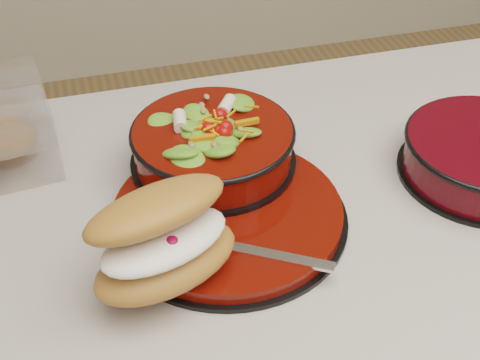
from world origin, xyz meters
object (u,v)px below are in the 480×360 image
object	(u,v)px
salad_bowl	(213,141)
croissant	(164,239)
fork	(244,249)
dinner_plate	(229,214)

from	to	relation	value
salad_bowl	croissant	bearing A→B (deg)	-118.55
salad_bowl	croissant	size ratio (longest dim) A/B	1.16
salad_bowl	fork	xyz separation A→B (m)	(-0.00, -0.16, -0.03)
dinner_plate	salad_bowl	size ratio (longest dim) A/B	1.36
dinner_plate	croissant	distance (m)	0.13
dinner_plate	croissant	xyz separation A→B (m)	(-0.09, -0.08, 0.06)
croissant	fork	xyz separation A→B (m)	(0.08, 0.01, -0.04)
dinner_plate	salad_bowl	xyz separation A→B (m)	(0.00, 0.09, 0.04)
salad_bowl	croissant	xyz separation A→B (m)	(-0.09, -0.16, 0.01)
croissant	salad_bowl	bearing A→B (deg)	41.42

